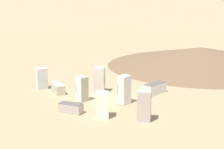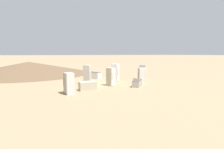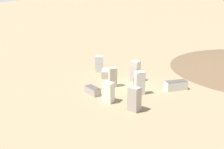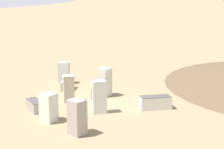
# 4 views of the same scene
# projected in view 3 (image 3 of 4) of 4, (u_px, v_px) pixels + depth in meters

# --- Properties ---
(ground_plane) EXTENTS (1000.00, 1000.00, 0.00)m
(ground_plane) POSITION_uv_depth(u_px,v_px,m) (129.00, 85.00, 27.02)
(ground_plane) COLOR #9E8460
(discarded_fridge_0) EXTENTS (1.50, 1.40, 0.60)m
(discarded_fridge_0) POSITION_uv_depth(u_px,v_px,m) (93.00, 91.00, 24.80)
(discarded_fridge_0) COLOR #A89E93
(discarded_fridge_0) RESTS_ON ground_plane
(discarded_fridge_1) EXTENTS (1.30, 1.97, 0.77)m
(discarded_fridge_1) POSITION_uv_depth(u_px,v_px,m) (176.00, 85.00, 25.73)
(discarded_fridge_1) COLOR silver
(discarded_fridge_1) RESTS_ON ground_plane
(discarded_fridge_2) EXTENTS (1.41, 0.61, 0.70)m
(discarded_fridge_2) POSITION_uv_depth(u_px,v_px,m) (105.00, 73.00, 29.04)
(discarded_fridge_2) COLOR #B2A88E
(discarded_fridge_2) RESTS_ON ground_plane
(discarded_fridge_3) EXTENTS (0.93, 0.96, 1.86)m
(discarded_fridge_3) POSITION_uv_depth(u_px,v_px,m) (135.00, 71.00, 27.76)
(discarded_fridge_3) COLOR #A89E93
(discarded_fridge_3) RESTS_ON ground_plane
(discarded_fridge_4) EXTENTS (0.67, 0.81, 1.57)m
(discarded_fridge_4) POSITION_uv_depth(u_px,v_px,m) (99.00, 64.00, 30.57)
(discarded_fridge_4) COLOR silver
(discarded_fridge_4) RESTS_ON ground_plane
(discarded_fridge_5) EXTENTS (0.83, 0.94, 1.87)m
(discarded_fridge_5) POSITION_uv_depth(u_px,v_px,m) (139.00, 83.00, 24.60)
(discarded_fridge_5) COLOR white
(discarded_fridge_5) RESTS_ON ground_plane
(discarded_fridge_6) EXTENTS (0.96, 0.96, 1.52)m
(discarded_fridge_6) POSITION_uv_depth(u_px,v_px,m) (108.00, 92.00, 23.09)
(discarded_fridge_6) COLOR silver
(discarded_fridge_6) RESTS_ON ground_plane
(discarded_fridge_7) EXTENTS (0.98, 1.00, 1.73)m
(discarded_fridge_7) POSITION_uv_depth(u_px,v_px,m) (135.00, 99.00, 21.54)
(discarded_fridge_7) COLOR #A89E93
(discarded_fridge_7) RESTS_ON ground_plane
(discarded_fridge_8) EXTENTS (0.78, 0.83, 1.66)m
(discarded_fridge_8) POSITION_uv_depth(u_px,v_px,m) (112.00, 77.00, 26.40)
(discarded_fridge_8) COLOR #B2A88E
(discarded_fridge_8) RESTS_ON ground_plane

